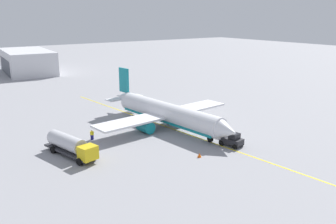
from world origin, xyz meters
The scene contains 8 objects.
ground_plane centered at (0.00, 0.00, 0.00)m, with size 400.00×400.00×0.00m, color #939399.
airplane centered at (-0.50, -0.05, 2.67)m, with size 33.97×29.38×9.68m.
fuel_tanker centered at (3.36, -20.18, 1.73)m, with size 11.14×4.88×3.15m.
pushback_tug centered at (14.12, 2.81, 1.01)m, with size 3.95×2.98×2.20m.
refueling_worker centered at (-1.75, -14.59, 0.82)m, with size 0.63×0.61×1.71m.
safety_cone_nose centered at (14.84, -4.64, 0.34)m, with size 0.61×0.61×0.68m, color #F2590F.
distant_hangar centered at (-83.88, -3.95, 4.06)m, with size 30.91×17.11×8.13m.
taxi_line_marking centered at (0.00, 0.00, 0.01)m, with size 69.67×0.30×0.01m, color yellow.
Camera 1 is at (53.49, -37.41, 20.68)m, focal length 38.66 mm.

